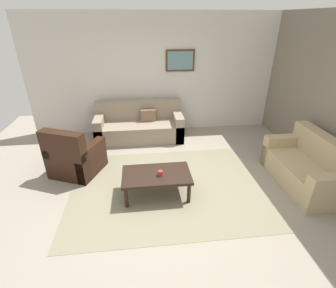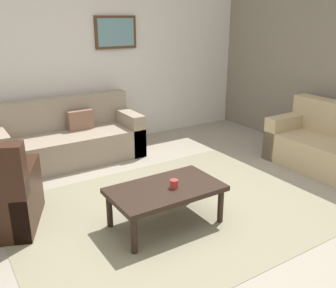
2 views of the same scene
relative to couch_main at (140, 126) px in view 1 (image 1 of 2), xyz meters
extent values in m
plane|color=gray|center=(0.43, -2.11, -0.30)|extent=(8.00, 8.00, 0.00)
cube|color=silver|center=(0.43, 0.49, 1.10)|extent=(6.00, 0.12, 2.80)
cube|color=gray|center=(0.43, -2.11, -0.30)|extent=(3.28, 2.49, 0.01)
cube|color=gray|center=(0.00, -0.10, -0.09)|extent=(2.04, 0.87, 0.42)
cube|color=gray|center=(0.00, 0.22, 0.14)|extent=(2.04, 0.24, 0.88)
cube|color=gray|center=(-0.92, -0.10, 0.01)|extent=(0.20, 0.87, 0.62)
cube|color=gray|center=(0.92, -0.10, 0.01)|extent=(0.20, 0.87, 0.62)
cube|color=brown|center=(0.22, 0.00, 0.26)|extent=(0.36, 0.12, 0.28)
cube|color=tan|center=(2.82, -2.28, -0.09)|extent=(0.82, 1.56, 0.42)
cube|color=tan|center=(3.11, -2.28, 0.14)|extent=(0.24, 1.56, 0.88)
cube|color=tan|center=(2.82, -1.60, 0.01)|extent=(0.82, 0.20, 0.62)
cube|color=tan|center=(2.82, -2.96, 0.01)|extent=(0.82, 0.20, 0.62)
cube|color=black|center=(-1.19, -1.41, -0.08)|extent=(1.05, 1.05, 0.44)
cube|color=black|center=(-1.31, -1.68, 0.18)|extent=(0.81, 0.50, 0.95)
cube|color=black|center=(-0.90, -1.53, 0.00)|extent=(0.46, 0.80, 0.60)
cube|color=black|center=(-1.49, -1.28, 0.00)|extent=(0.46, 0.80, 0.60)
cylinder|color=black|center=(-0.25, -2.55, -0.12)|extent=(0.06, 0.06, 0.36)
cylinder|color=black|center=(0.73, -2.55, -0.12)|extent=(0.06, 0.06, 0.36)
cylinder|color=black|center=(-0.25, -2.03, -0.12)|extent=(0.06, 0.06, 0.36)
cylinder|color=black|center=(0.73, -2.03, -0.12)|extent=(0.06, 0.06, 0.36)
cube|color=black|center=(0.24, -2.29, 0.09)|extent=(1.10, 0.64, 0.05)
cylinder|color=#B2332D|center=(0.30, -2.35, 0.15)|extent=(0.08, 0.08, 0.08)
cube|color=#472D1C|center=(1.03, 0.40, 1.45)|extent=(0.68, 0.04, 0.49)
cube|color=slate|center=(1.03, 0.39, 1.45)|extent=(0.60, 0.01, 0.41)
camera|label=1|loc=(0.04, -5.64, 2.35)|focal=26.66mm
camera|label=2|loc=(-1.51, -5.08, 1.70)|focal=39.85mm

